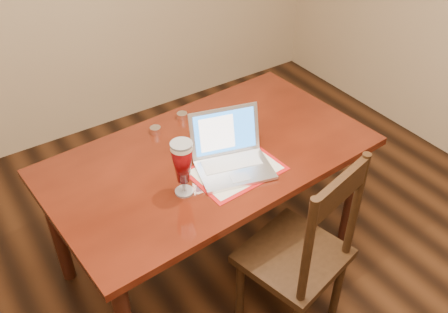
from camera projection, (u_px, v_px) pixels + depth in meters
room_shell at (301, 39)px, 1.43m from camera, size 4.51×5.01×2.71m
dining_table at (210, 168)px, 2.64m from camera, size 1.75×1.06×1.08m
dining_chair at (301, 255)px, 2.41m from camera, size 0.56×0.54×1.10m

